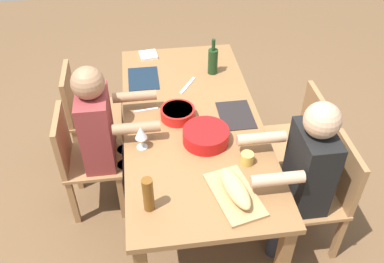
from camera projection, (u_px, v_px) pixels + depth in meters
ground_plane at (192, 191)px, 3.35m from camera, size 8.00×8.00×0.00m
dining_table at (192, 128)px, 2.92m from camera, size 1.97×0.93×0.74m
chair_near_center at (297, 137)px, 3.12m from camera, size 0.40×0.40×0.85m
chair_near_left at (324, 192)px, 2.71m from camera, size 0.40×0.40×0.85m
diner_near_left at (303, 172)px, 2.55m from camera, size 0.41×0.53×1.20m
chair_far_right at (85, 110)px, 3.36m from camera, size 0.40×0.40×0.85m
chair_far_center at (81, 157)px, 2.96m from camera, size 0.40×0.40×0.85m
diner_far_center at (103, 132)px, 2.83m from camera, size 0.41×0.53×1.20m
serving_bowl_pasta at (206, 135)px, 2.66m from camera, size 0.30×0.30×0.09m
serving_bowl_greens at (178, 113)px, 2.85m from camera, size 0.23×0.23×0.08m
cutting_board at (235, 195)px, 2.34m from camera, size 0.44×0.31×0.02m
bread_loaf at (235, 188)px, 2.31m from camera, size 0.34×0.18×0.09m
wine_bottle at (213, 61)px, 3.24m from camera, size 0.08×0.08×0.29m
beer_bottle at (148, 195)px, 2.21m from camera, size 0.06×0.06×0.22m
wine_glass at (141, 133)px, 2.58m from camera, size 0.08×0.08×0.17m
placemat_near_center at (236, 115)px, 2.90m from camera, size 0.32×0.23×0.01m
cup_near_left at (247, 159)px, 2.52m from camera, size 0.08×0.08×0.08m
placemat_far_right at (143, 79)px, 3.24m from camera, size 0.32×0.23×0.01m
fork_far_center at (146, 110)px, 2.94m from camera, size 0.04×0.17×0.01m
carving_knife at (188, 85)px, 3.17m from camera, size 0.21×0.15×0.01m
napkin_stack at (148, 55)px, 3.50m from camera, size 0.16×0.16×0.02m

